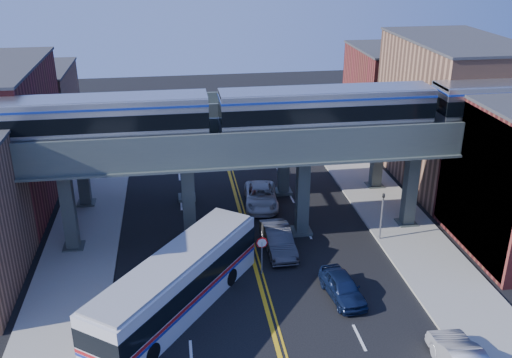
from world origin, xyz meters
TOP-DOWN VIEW (x-y plane):
  - ground at (0.00, 0.00)m, footprint 120.00×120.00m
  - sidewalk_west at (-11.50, 10.00)m, footprint 5.00×70.00m
  - sidewalk_east at (11.50, 10.00)m, footprint 5.00×70.00m
  - building_west_c at (-18.50, 29.00)m, footprint 8.00×10.00m
  - building_east_b at (18.50, 16.00)m, footprint 8.00×14.00m
  - building_east_c at (18.50, 29.00)m, footprint 8.00×10.00m
  - mural_panel at (14.55, 4.00)m, footprint 0.10×9.50m
  - elevated_viaduct_near at (0.00, 8.00)m, footprint 52.00×3.60m
  - elevated_viaduct_far at (0.00, 15.00)m, footprint 52.00×3.60m
  - transit_train at (5.41, 8.00)m, footprint 44.28×2.77m
  - stop_sign at (0.30, 3.00)m, footprint 0.76×0.09m
  - traffic_signal at (9.20, 6.00)m, footprint 0.15×0.18m
  - transit_bus at (-5.04, -0.09)m, footprint 10.13×12.25m
  - car_lane_a at (4.63, -0.27)m, footprint 2.24×4.46m
  - car_lane_b at (1.84, 5.69)m, footprint 1.91×5.10m
  - car_lane_c at (1.80, 12.90)m, footprint 3.04×5.67m
  - car_lane_d at (3.94, 24.66)m, footprint 2.68×6.45m

SIDE VIEW (x-z plane):
  - ground at x=0.00m, z-range 0.00..0.00m
  - sidewalk_west at x=-11.50m, z-range 0.00..0.16m
  - sidewalk_east at x=11.50m, z-range 0.00..0.16m
  - car_lane_a at x=4.63m, z-range 0.00..1.46m
  - car_lane_c at x=1.80m, z-range 0.00..1.51m
  - car_lane_b at x=1.84m, z-range 0.00..1.66m
  - car_lane_d at x=3.94m, z-range 0.00..1.86m
  - transit_bus at x=-5.04m, z-range 0.05..3.42m
  - stop_sign at x=0.30m, z-range 0.44..3.07m
  - traffic_signal at x=9.20m, z-range 0.25..4.35m
  - building_west_c at x=-18.50m, z-range 0.00..8.00m
  - building_east_c at x=18.50m, z-range 0.00..9.00m
  - mural_panel at x=14.55m, z-range 0.00..9.50m
  - building_east_b at x=18.50m, z-range 0.00..12.00m
  - elevated_viaduct_near at x=0.00m, z-range 2.77..10.17m
  - elevated_viaduct_far at x=0.00m, z-range 2.77..10.17m
  - transit_train at x=5.41m, z-range 7.54..10.76m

